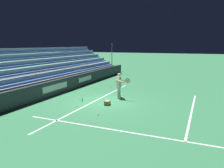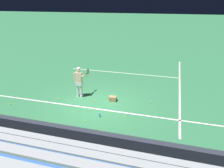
{
  "view_description": "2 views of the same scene",
  "coord_description": "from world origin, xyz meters",
  "px_view_note": "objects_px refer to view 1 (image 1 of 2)",
  "views": [
    {
      "loc": [
        12.41,
        5.99,
        3.68
      ],
      "look_at": [
        -1.15,
        0.21,
        0.99
      ],
      "focal_mm": 35.0,
      "sensor_mm": 36.0,
      "label": 1
    },
    {
      "loc": [
        3.53,
        -9.74,
        5.18
      ],
      "look_at": [
        0.29,
        1.51,
        0.63
      ],
      "focal_mm": 35.0,
      "sensor_mm": 36.0,
      "label": 2
    }
  ],
  "objects_px": {
    "tennis_player": "(119,85)",
    "water_bottle": "(82,100)",
    "ball_box_cardboard": "(107,103)",
    "tennis_ball_far_left": "(116,94)",
    "tennis_ball_toward_net": "(79,98)",
    "tennis_ball_by_box": "(109,100)",
    "tennis_ball_near_player": "(98,115)",
    "tennis_ball_on_baseline": "(77,106)",
    "tennis_ball_stray_back": "(111,87)"
  },
  "relations": [
    {
      "from": "tennis_ball_on_baseline",
      "to": "tennis_ball_near_player",
      "type": "relative_size",
      "value": 1.0
    },
    {
      "from": "tennis_player",
      "to": "water_bottle",
      "type": "xyz_separation_m",
      "value": [
        1.82,
        -1.89,
        -0.78
      ]
    },
    {
      "from": "tennis_player",
      "to": "tennis_ball_far_left",
      "type": "relative_size",
      "value": 25.98
    },
    {
      "from": "tennis_ball_near_player",
      "to": "tennis_player",
      "type": "bearing_deg",
      "value": -174.68
    },
    {
      "from": "tennis_ball_by_box",
      "to": "water_bottle",
      "type": "relative_size",
      "value": 0.3
    },
    {
      "from": "ball_box_cardboard",
      "to": "tennis_ball_far_left",
      "type": "height_order",
      "value": "ball_box_cardboard"
    },
    {
      "from": "tennis_ball_near_player",
      "to": "tennis_ball_stray_back",
      "type": "bearing_deg",
      "value": -161.66
    },
    {
      "from": "ball_box_cardboard",
      "to": "tennis_ball_stray_back",
      "type": "bearing_deg",
      "value": -158.91
    },
    {
      "from": "tennis_ball_near_player",
      "to": "water_bottle",
      "type": "height_order",
      "value": "water_bottle"
    },
    {
      "from": "tennis_player",
      "to": "water_bottle",
      "type": "bearing_deg",
      "value": -45.99
    },
    {
      "from": "tennis_ball_near_player",
      "to": "water_bottle",
      "type": "bearing_deg",
      "value": -133.62
    },
    {
      "from": "tennis_ball_near_player",
      "to": "tennis_ball_on_baseline",
      "type": "bearing_deg",
      "value": -117.27
    },
    {
      "from": "tennis_ball_on_baseline",
      "to": "water_bottle",
      "type": "xyz_separation_m",
      "value": [
        -1.16,
        -0.33,
        0.08
      ]
    },
    {
      "from": "tennis_ball_far_left",
      "to": "tennis_ball_near_player",
      "type": "xyz_separation_m",
      "value": [
        4.97,
        1.0,
        0.0
      ]
    },
    {
      "from": "tennis_ball_stray_back",
      "to": "water_bottle",
      "type": "height_order",
      "value": "water_bottle"
    },
    {
      "from": "tennis_ball_by_box",
      "to": "tennis_ball_near_player",
      "type": "xyz_separation_m",
      "value": [
        2.95,
        0.68,
        0.0
      ]
    },
    {
      "from": "water_bottle",
      "to": "tennis_ball_on_baseline",
      "type": "bearing_deg",
      "value": 15.77
    },
    {
      "from": "tennis_ball_far_left",
      "to": "tennis_ball_near_player",
      "type": "height_order",
      "value": "same"
    },
    {
      "from": "ball_box_cardboard",
      "to": "tennis_ball_near_player",
      "type": "distance_m",
      "value": 2.07
    },
    {
      "from": "tennis_player",
      "to": "ball_box_cardboard",
      "type": "xyz_separation_m",
      "value": [
        1.94,
        -0.03,
        -0.76
      ]
    },
    {
      "from": "tennis_ball_near_player",
      "to": "ball_box_cardboard",
      "type": "bearing_deg",
      "value": -168.91
    },
    {
      "from": "ball_box_cardboard",
      "to": "tennis_ball_on_baseline",
      "type": "bearing_deg",
      "value": -55.93
    },
    {
      "from": "tennis_ball_far_left",
      "to": "water_bottle",
      "type": "xyz_separation_m",
      "value": [
        2.82,
        -1.25,
        0.08
      ]
    },
    {
      "from": "water_bottle",
      "to": "ball_box_cardboard",
      "type": "bearing_deg",
      "value": 86.33
    },
    {
      "from": "tennis_ball_by_box",
      "to": "tennis_ball_near_player",
      "type": "relative_size",
      "value": 1.0
    },
    {
      "from": "tennis_ball_stray_back",
      "to": "tennis_ball_on_baseline",
      "type": "xyz_separation_m",
      "value": [
        6.1,
        0.42,
        0.0
      ]
    },
    {
      "from": "tennis_ball_on_baseline",
      "to": "tennis_ball_toward_net",
      "type": "bearing_deg",
      "value": -152.24
    },
    {
      "from": "water_bottle",
      "to": "tennis_ball_toward_net",
      "type": "bearing_deg",
      "value": -132.05
    },
    {
      "from": "ball_box_cardboard",
      "to": "tennis_ball_by_box",
      "type": "xyz_separation_m",
      "value": [
        -0.92,
        -0.28,
        -0.1
      ]
    },
    {
      "from": "tennis_player",
      "to": "tennis_ball_by_box",
      "type": "distance_m",
      "value": 1.37
    },
    {
      "from": "tennis_ball_toward_net",
      "to": "water_bottle",
      "type": "relative_size",
      "value": 0.3
    },
    {
      "from": "tennis_ball_by_box",
      "to": "tennis_player",
      "type": "bearing_deg",
      "value": 163.34
    },
    {
      "from": "tennis_player",
      "to": "tennis_ball_on_baseline",
      "type": "xyz_separation_m",
      "value": [
        2.98,
        -1.56,
        -0.86
      ]
    },
    {
      "from": "ball_box_cardboard",
      "to": "tennis_ball_far_left",
      "type": "xyz_separation_m",
      "value": [
        -2.93,
        -0.61,
        -0.1
      ]
    },
    {
      "from": "tennis_ball_by_box",
      "to": "water_bottle",
      "type": "xyz_separation_m",
      "value": [
        0.8,
        -1.58,
        0.08
      ]
    },
    {
      "from": "tennis_ball_by_box",
      "to": "tennis_ball_far_left",
      "type": "height_order",
      "value": "same"
    },
    {
      "from": "tennis_player",
      "to": "tennis_ball_by_box",
      "type": "xyz_separation_m",
      "value": [
        1.02,
        -0.31,
        -0.86
      ]
    },
    {
      "from": "tennis_ball_far_left",
      "to": "tennis_ball_near_player",
      "type": "bearing_deg",
      "value": 11.42
    },
    {
      "from": "tennis_player",
      "to": "ball_box_cardboard",
      "type": "height_order",
      "value": "tennis_player"
    },
    {
      "from": "ball_box_cardboard",
      "to": "tennis_ball_on_baseline",
      "type": "height_order",
      "value": "ball_box_cardboard"
    },
    {
      "from": "ball_box_cardboard",
      "to": "tennis_ball_toward_net",
      "type": "distance_m",
      "value": 2.47
    },
    {
      "from": "tennis_player",
      "to": "tennis_ball_stray_back",
      "type": "height_order",
      "value": "tennis_player"
    },
    {
      "from": "tennis_ball_by_box",
      "to": "tennis_ball_stray_back",
      "type": "height_order",
      "value": "same"
    },
    {
      "from": "tennis_ball_far_left",
      "to": "water_bottle",
      "type": "distance_m",
      "value": 3.08
    },
    {
      "from": "ball_box_cardboard",
      "to": "tennis_ball_toward_net",
      "type": "xyz_separation_m",
      "value": [
        -0.6,
        -2.4,
        -0.1
      ]
    },
    {
      "from": "tennis_player",
      "to": "tennis_ball_toward_net",
      "type": "height_order",
      "value": "tennis_player"
    },
    {
      "from": "tennis_ball_far_left",
      "to": "tennis_ball_stray_back",
      "type": "bearing_deg",
      "value": -147.68
    },
    {
      "from": "tennis_ball_on_baseline",
      "to": "tennis_ball_toward_net",
      "type": "relative_size",
      "value": 1.0
    },
    {
      "from": "tennis_ball_stray_back",
      "to": "water_bottle",
      "type": "bearing_deg",
      "value": 1.1
    },
    {
      "from": "tennis_ball_toward_net",
      "to": "tennis_ball_by_box",
      "type": "bearing_deg",
      "value": 98.45
    }
  ]
}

